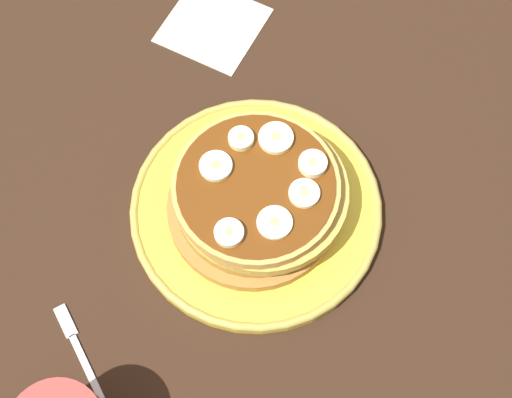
{
  "coord_description": "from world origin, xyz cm",
  "views": [
    {
      "loc": [
        21.6,
        -23.56,
        74.23
      ],
      "look_at": [
        0.0,
        0.0,
        3.5
      ],
      "focal_mm": 52.51,
      "sensor_mm": 36.0,
      "label": 1
    }
  ],
  "objects_px": {
    "banana_slice_5": "(313,164)",
    "fork": "(81,354)",
    "banana_slice_4": "(229,233)",
    "plate": "(256,209)",
    "banana_slice_1": "(216,166)",
    "banana_slice_6": "(304,194)",
    "pancake_stack": "(256,197)",
    "banana_slice_3": "(241,139)",
    "napkin": "(213,25)",
    "banana_slice_2": "(276,138)",
    "banana_slice_0": "(275,223)"
  },
  "relations": [
    {
      "from": "banana_slice_5",
      "to": "fork",
      "type": "xyz_separation_m",
      "value": [
        -0.05,
        -0.29,
        -0.07
      ]
    },
    {
      "from": "banana_slice_5",
      "to": "banana_slice_4",
      "type": "bearing_deg",
      "value": -95.52
    },
    {
      "from": "plate",
      "to": "banana_slice_5",
      "type": "height_order",
      "value": "banana_slice_5"
    },
    {
      "from": "banana_slice_1",
      "to": "banana_slice_5",
      "type": "bearing_deg",
      "value": 43.7
    },
    {
      "from": "banana_slice_5",
      "to": "banana_slice_6",
      "type": "height_order",
      "value": "banana_slice_5"
    },
    {
      "from": "plate",
      "to": "pancake_stack",
      "type": "distance_m",
      "value": 0.03
    },
    {
      "from": "pancake_stack",
      "to": "banana_slice_4",
      "type": "relative_size",
      "value": 6.49
    },
    {
      "from": "banana_slice_3",
      "to": "fork",
      "type": "xyz_separation_m",
      "value": [
        0.02,
        -0.26,
        -0.07
      ]
    },
    {
      "from": "banana_slice_3",
      "to": "napkin",
      "type": "bearing_deg",
      "value": 143.07
    },
    {
      "from": "banana_slice_3",
      "to": "banana_slice_6",
      "type": "height_order",
      "value": "banana_slice_3"
    },
    {
      "from": "banana_slice_4",
      "to": "banana_slice_5",
      "type": "xyz_separation_m",
      "value": [
        0.01,
        0.11,
        0.0
      ]
    },
    {
      "from": "banana_slice_6",
      "to": "pancake_stack",
      "type": "bearing_deg",
      "value": -150.53
    },
    {
      "from": "banana_slice_2",
      "to": "fork",
      "type": "xyz_separation_m",
      "value": [
        -0.0,
        -0.28,
        -0.07
      ]
    },
    {
      "from": "banana_slice_2",
      "to": "fork",
      "type": "height_order",
      "value": "banana_slice_2"
    },
    {
      "from": "pancake_stack",
      "to": "banana_slice_4",
      "type": "xyz_separation_m",
      "value": [
        0.02,
        -0.06,
        0.03
      ]
    },
    {
      "from": "banana_slice_6",
      "to": "banana_slice_0",
      "type": "bearing_deg",
      "value": -90.98
    },
    {
      "from": "banana_slice_2",
      "to": "banana_slice_3",
      "type": "bearing_deg",
      "value": -135.72
    },
    {
      "from": "banana_slice_4",
      "to": "fork",
      "type": "height_order",
      "value": "banana_slice_4"
    },
    {
      "from": "fork",
      "to": "banana_slice_2",
      "type": "bearing_deg",
      "value": 89.09
    },
    {
      "from": "banana_slice_0",
      "to": "banana_slice_5",
      "type": "bearing_deg",
      "value": 101.01
    },
    {
      "from": "banana_slice_0",
      "to": "banana_slice_3",
      "type": "distance_m",
      "value": 0.1
    },
    {
      "from": "plate",
      "to": "pancake_stack",
      "type": "height_order",
      "value": "pancake_stack"
    },
    {
      "from": "pancake_stack",
      "to": "banana_slice_4",
      "type": "bearing_deg",
      "value": -73.53
    },
    {
      "from": "banana_slice_4",
      "to": "fork",
      "type": "relative_size",
      "value": 0.23
    },
    {
      "from": "plate",
      "to": "fork",
      "type": "relative_size",
      "value": 2.13
    },
    {
      "from": "banana_slice_6",
      "to": "banana_slice_4",
      "type": "bearing_deg",
      "value": -107.59
    },
    {
      "from": "plate",
      "to": "napkin",
      "type": "distance_m",
      "value": 0.25
    },
    {
      "from": "banana_slice_0",
      "to": "banana_slice_4",
      "type": "relative_size",
      "value": 1.21
    },
    {
      "from": "banana_slice_4",
      "to": "banana_slice_6",
      "type": "xyz_separation_m",
      "value": [
        0.03,
        0.08,
        -0.0
      ]
    },
    {
      "from": "banana_slice_3",
      "to": "banana_slice_4",
      "type": "relative_size",
      "value": 0.91
    },
    {
      "from": "banana_slice_4",
      "to": "napkin",
      "type": "xyz_separation_m",
      "value": [
        -0.22,
        0.2,
        -0.07
      ]
    },
    {
      "from": "banana_slice_0",
      "to": "banana_slice_5",
      "type": "xyz_separation_m",
      "value": [
        -0.01,
        0.07,
        0.0
      ]
    },
    {
      "from": "pancake_stack",
      "to": "napkin",
      "type": "height_order",
      "value": "pancake_stack"
    },
    {
      "from": "banana_slice_0",
      "to": "fork",
      "type": "distance_m",
      "value": 0.23
    },
    {
      "from": "banana_slice_1",
      "to": "banana_slice_4",
      "type": "distance_m",
      "value": 0.07
    },
    {
      "from": "plate",
      "to": "banana_slice_1",
      "type": "relative_size",
      "value": 8.05
    },
    {
      "from": "banana_slice_1",
      "to": "banana_slice_0",
      "type": "bearing_deg",
      "value": -3.86
    },
    {
      "from": "banana_slice_3",
      "to": "fork",
      "type": "distance_m",
      "value": 0.27
    },
    {
      "from": "banana_slice_4",
      "to": "banana_slice_5",
      "type": "distance_m",
      "value": 0.11
    },
    {
      "from": "banana_slice_0",
      "to": "fork",
      "type": "bearing_deg",
      "value": -107.18
    },
    {
      "from": "banana_slice_1",
      "to": "banana_slice_5",
      "type": "distance_m",
      "value": 0.1
    },
    {
      "from": "plate",
      "to": "banana_slice_5",
      "type": "distance_m",
      "value": 0.09
    },
    {
      "from": "banana_slice_2",
      "to": "banana_slice_0",
      "type": "bearing_deg",
      "value": -48.88
    },
    {
      "from": "banana_slice_5",
      "to": "banana_slice_6",
      "type": "distance_m",
      "value": 0.03
    },
    {
      "from": "pancake_stack",
      "to": "banana_slice_6",
      "type": "relative_size",
      "value": 6.06
    },
    {
      "from": "banana_slice_0",
      "to": "banana_slice_3",
      "type": "bearing_deg",
      "value": 152.44
    },
    {
      "from": "pancake_stack",
      "to": "banana_slice_2",
      "type": "relative_size",
      "value": 5.23
    },
    {
      "from": "banana_slice_2",
      "to": "banana_slice_4",
      "type": "bearing_deg",
      "value": -71.42
    },
    {
      "from": "banana_slice_3",
      "to": "banana_slice_5",
      "type": "xyz_separation_m",
      "value": [
        0.07,
        0.03,
        0.0
      ]
    },
    {
      "from": "banana_slice_5",
      "to": "pancake_stack",
      "type": "bearing_deg",
      "value": -117.01
    }
  ]
}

